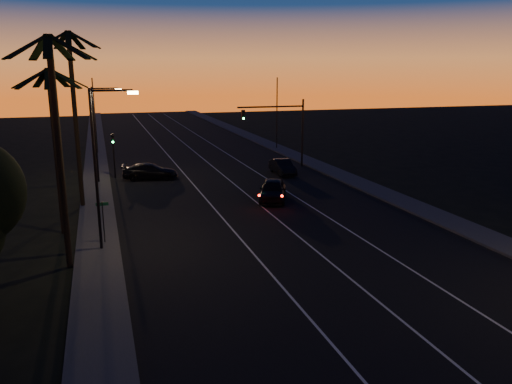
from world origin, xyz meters
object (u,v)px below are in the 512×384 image
object	(u,v)px
lead_car	(273,190)
right_car	(282,167)
cross_car	(150,171)
signal_mast	(281,122)

from	to	relation	value
lead_car	right_car	size ratio (longest dim) A/B	1.28
cross_car	right_car	bearing A→B (deg)	-7.18
lead_car	right_car	world-z (taller)	lead_car
signal_mast	cross_car	size ratio (longest dim) A/B	1.32
lead_car	cross_car	world-z (taller)	lead_car
lead_car	cross_car	bearing A→B (deg)	127.70
lead_car	cross_car	distance (m)	13.56
lead_car	signal_mast	bearing A→B (deg)	67.03
lead_car	right_car	xyz separation A→B (m)	(4.23, 9.15, -0.10)
signal_mast	lead_car	distance (m)	13.99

